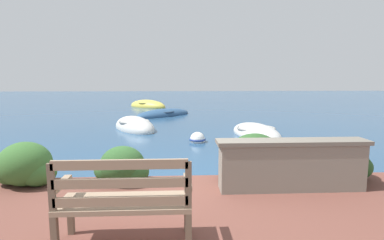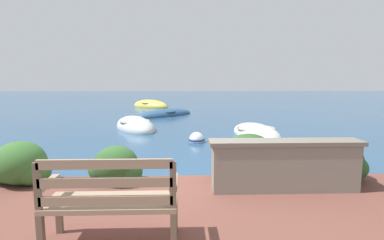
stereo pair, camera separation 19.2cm
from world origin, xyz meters
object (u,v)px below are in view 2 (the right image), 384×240
at_px(park_bench, 111,199).
at_px(rowboat_mid, 135,127).
at_px(mooring_buoy, 197,139).
at_px(rowboat_far, 165,115).
at_px(rowboat_nearest, 256,133).
at_px(rowboat_outer, 151,106).

xyz_separation_m(park_bench, rowboat_mid, (-1.06, 8.23, -0.63)).
height_order(rowboat_mid, mooring_buoy, rowboat_mid).
xyz_separation_m(park_bench, rowboat_far, (-0.15, 12.27, -0.65)).
xyz_separation_m(rowboat_nearest, rowboat_far, (-3.31, 5.38, -0.01)).
height_order(park_bench, rowboat_nearest, park_bench).
bearing_deg(park_bench, rowboat_far, 86.17).
bearing_deg(mooring_buoy, rowboat_mid, 132.93).
xyz_separation_m(park_bench, rowboat_nearest, (3.16, 6.90, -0.64)).
distance_m(rowboat_nearest, rowboat_mid, 4.42).
bearing_deg(rowboat_far, mooring_buoy, -120.29).
xyz_separation_m(rowboat_far, rowboat_outer, (-1.25, 4.69, 0.02)).
bearing_deg(rowboat_nearest, park_bench, 147.55).
height_order(rowboat_nearest, mooring_buoy, rowboat_nearest).
xyz_separation_m(rowboat_far, mooring_buoy, (1.28, -6.39, 0.03)).
distance_m(park_bench, rowboat_far, 12.29).
relative_size(rowboat_nearest, rowboat_far, 0.90).
height_order(park_bench, rowboat_outer, park_bench).
bearing_deg(rowboat_outer, rowboat_far, 145.17).
height_order(rowboat_mid, rowboat_far, rowboat_mid).
xyz_separation_m(rowboat_mid, rowboat_outer, (-0.34, 8.73, -0.00)).
bearing_deg(rowboat_far, rowboat_mid, -144.24).
distance_m(rowboat_nearest, mooring_buoy, 2.27).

